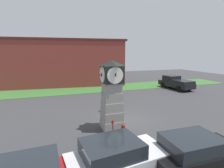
% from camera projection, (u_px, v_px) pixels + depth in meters
% --- Properties ---
extents(ground_plane, '(68.84, 68.84, 0.00)m').
position_uv_depth(ground_plane, '(126.00, 120.00, 13.65)').
color(ground_plane, '#38383A').
extents(clock_tower, '(1.77, 1.63, 4.67)m').
position_uv_depth(clock_tower, '(112.00, 96.00, 11.65)').
color(clock_tower, gray).
rests_on(clock_tower, ground_plane).
extents(bollard_near_tower, '(0.23, 0.23, 0.91)m').
position_uv_depth(bollard_near_tower, '(112.00, 126.00, 11.39)').
color(bollard_near_tower, maroon).
rests_on(bollard_near_tower, ground_plane).
extents(bollard_mid_row, '(0.23, 0.23, 1.04)m').
position_uv_depth(bollard_mid_row, '(123.00, 132.00, 10.30)').
color(bollard_mid_row, maroon).
rests_on(bollard_mid_row, ground_plane).
extents(bollard_far_row, '(0.26, 0.26, 0.99)m').
position_uv_depth(bollard_far_row, '(136.00, 145.00, 8.91)').
color(bollard_far_row, '#333338').
rests_on(bollard_far_row, ground_plane).
extents(bollard_end_row, '(0.21, 0.21, 0.93)m').
position_uv_depth(bollard_end_row, '(145.00, 161.00, 7.66)').
color(bollard_end_row, brown).
rests_on(bollard_end_row, ground_plane).
extents(car_near_tower, '(4.44, 2.43, 1.64)m').
position_uv_depth(car_near_tower, '(117.00, 158.00, 7.23)').
color(car_near_tower, silver).
rests_on(car_near_tower, ground_plane).
extents(car_by_building, '(4.41, 2.15, 1.57)m').
position_uv_depth(car_by_building, '(195.00, 152.00, 7.74)').
color(car_by_building, black).
rests_on(car_by_building, ground_plane).
extents(pickup_truck, '(2.59, 5.51, 1.85)m').
position_uv_depth(pickup_truck, '(176.00, 82.00, 25.38)').
color(pickup_truck, black).
rests_on(pickup_truck, ground_plane).
extents(pedestrian_near_bench, '(0.42, 0.27, 1.69)m').
position_uv_depth(pedestrian_near_bench, '(106.00, 101.00, 15.38)').
color(pedestrian_near_bench, gold).
rests_on(pedestrian_near_bench, ground_plane).
extents(warehouse_blue_far, '(21.09, 8.18, 7.28)m').
position_uv_depth(warehouse_blue_far, '(60.00, 63.00, 27.93)').
color(warehouse_blue_far, maroon).
rests_on(warehouse_blue_far, ground_plane).
extents(grass_verge_far, '(41.30, 5.56, 0.04)m').
position_uv_depth(grass_verge_far, '(105.00, 88.00, 26.06)').
color(grass_verge_far, '#386B2D').
rests_on(grass_verge_far, ground_plane).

